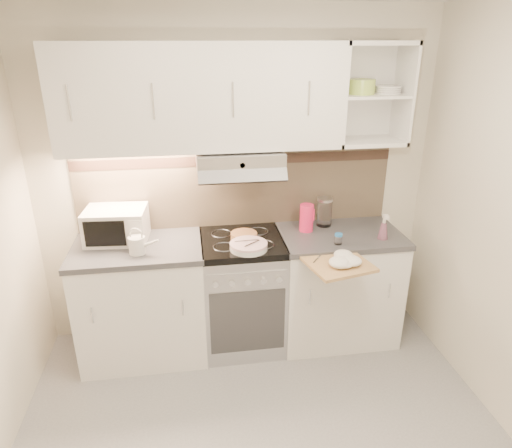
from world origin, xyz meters
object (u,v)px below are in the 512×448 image
(plate_stack, at_px, (249,246))
(spray_bottle, at_px, (383,229))
(electric_range, at_px, (242,292))
(watering_can, at_px, (138,244))
(glass_jar, at_px, (324,212))
(cutting_board, at_px, (339,264))
(pink_pitcher, at_px, (307,218))
(microwave, at_px, (116,225))

(plate_stack, relative_size, spray_bottle, 1.30)
(electric_range, xyz_separation_m, spray_bottle, (1.02, -0.15, 0.53))
(watering_can, relative_size, spray_bottle, 1.07)
(glass_jar, distance_m, cutting_board, 0.62)
(spray_bottle, bearing_deg, cutting_board, -140.84)
(plate_stack, relative_size, glass_jar, 1.17)
(pink_pitcher, height_order, glass_jar, glass_jar)
(microwave, relative_size, watering_can, 2.08)
(microwave, xyz_separation_m, cutting_board, (1.49, -0.56, -0.15))
(pink_pitcher, relative_size, spray_bottle, 1.04)
(electric_range, bearing_deg, glass_jar, 13.58)
(electric_range, distance_m, cutting_board, 0.85)
(spray_bottle, bearing_deg, pink_pitcher, 160.89)
(microwave, xyz_separation_m, glass_jar, (1.56, 0.05, -0.01))
(electric_range, distance_m, watering_can, 0.90)
(plate_stack, xyz_separation_m, glass_jar, (0.64, 0.34, 0.09))
(microwave, relative_size, cutting_board, 1.13)
(plate_stack, bearing_deg, electric_range, 98.14)
(pink_pitcher, bearing_deg, spray_bottle, -8.76)
(pink_pitcher, xyz_separation_m, cutting_board, (0.09, -0.52, -0.13))
(electric_range, xyz_separation_m, watering_can, (-0.73, -0.13, 0.52))
(glass_jar, height_order, spray_bottle, glass_jar)
(pink_pitcher, bearing_deg, plate_stack, -136.01)
(spray_bottle, height_order, cutting_board, spray_bottle)
(microwave, height_order, plate_stack, microwave)
(plate_stack, height_order, pink_pitcher, pink_pitcher)
(spray_bottle, bearing_deg, watering_can, -175.75)
(plate_stack, height_order, glass_jar, glass_jar)
(electric_range, height_order, glass_jar, glass_jar)
(plate_stack, bearing_deg, cutting_board, -24.52)
(plate_stack, xyz_separation_m, cutting_board, (0.57, -0.26, -0.05))
(spray_bottle, bearing_deg, glass_jar, 143.80)
(microwave, xyz_separation_m, spray_bottle, (1.92, -0.26, -0.04))
(plate_stack, relative_size, cutting_board, 0.66)
(spray_bottle, bearing_deg, plate_stack, -173.22)
(watering_can, bearing_deg, pink_pitcher, 29.16)
(cutting_board, bearing_deg, microwave, 146.59)
(pink_pitcher, distance_m, cutting_board, 0.55)
(microwave, xyz_separation_m, plate_stack, (0.92, -0.30, -0.10))
(glass_jar, bearing_deg, microwave, -178.34)
(microwave, height_order, glass_jar, microwave)
(electric_range, relative_size, pink_pitcher, 4.32)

